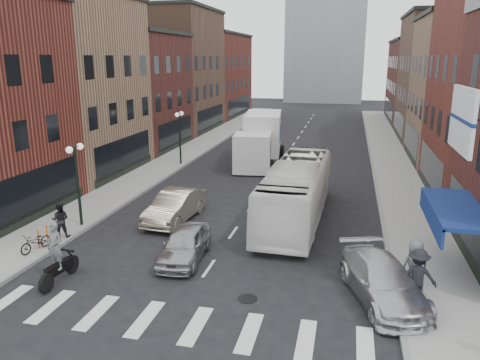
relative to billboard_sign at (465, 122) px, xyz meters
name	(u,v)px	position (x,y,z in m)	size (l,w,h in m)	color
ground	(201,280)	(-8.59, -0.50, -6.13)	(160.00, 160.00, 0.00)	black
sidewalk_left	(185,154)	(-17.09, 21.50, -6.06)	(3.00, 74.00, 0.15)	gray
sidewalk_right	(392,164)	(-0.09, 21.50, -6.06)	(3.00, 74.00, 0.15)	gray
curb_left	(202,155)	(-15.59, 21.50, -6.13)	(0.20, 74.00, 0.16)	gray
curb_right	(372,164)	(-1.59, 21.50, -6.13)	(0.20, 74.00, 0.16)	gray
crosswalk_stripes	(172,322)	(-8.59, -3.50, -6.13)	(12.00, 2.20, 0.01)	silver
bldg_left_mid_a	(55,86)	(-23.58, 13.50, 0.02)	(10.30, 10.20, 12.30)	#88664B
bldg_left_mid_b	(123,91)	(-23.58, 23.50, -0.98)	(10.30, 10.20, 10.30)	#4F1F1C
bldg_left_far_a	(167,71)	(-23.58, 34.50, 0.52)	(10.30, 12.20, 13.30)	brown
bldg_left_far_b	(205,75)	(-23.58, 48.50, -0.48)	(10.30, 16.20, 11.30)	maroon
bldg_right_far_a	(456,78)	(6.41, 34.50, 0.02)	(10.30, 12.20, 12.30)	brown
bldg_right_far_b	(432,81)	(6.41, 48.50, -0.98)	(10.30, 16.20, 10.30)	#4F1F1C
awning_blue	(451,210)	(0.34, 2.00, -3.50)	(1.80, 5.00, 0.78)	navy
billboard_sign	(465,122)	(0.00, 0.00, 0.00)	(1.52, 3.00, 3.70)	black
streetlamp_near	(77,170)	(-15.99, 3.50, -3.22)	(0.32, 1.22, 4.11)	black
streetlamp_far	(180,128)	(-15.99, 17.50, -3.22)	(0.32, 1.22, 4.11)	black
bike_rack	(43,236)	(-16.19, 0.80, -5.58)	(0.08, 0.68, 0.80)	#D8590C
box_truck	(260,140)	(-10.15, 19.50, -4.24)	(3.37, 9.07, 3.84)	silver
motorcycle_rider	(57,255)	(-13.60, -1.94, -5.03)	(0.69, 2.32, 2.36)	black
transit_bus	(297,191)	(-5.91, 7.11, -4.63)	(2.53, 10.82, 3.01)	white
sedan_left_near	(185,244)	(-9.78, 1.08, -5.46)	(1.59, 3.96, 1.35)	#A7A7AB
sedan_left_far	(175,206)	(-11.87, 5.50, -5.37)	(1.61, 4.62, 1.52)	#B7AF94
curb_car	(383,281)	(-2.09, -0.50, -5.43)	(1.97, 4.86, 1.41)	silver
parked_bicycle	(36,242)	(-16.09, 0.18, -5.59)	(0.53, 1.51, 0.80)	black
ped_left_solo	(60,220)	(-15.99, 1.85, -5.17)	(0.79, 0.46, 1.63)	black
ped_right_a	(418,276)	(-1.01, -0.67, -5.04)	(1.22, 0.60, 1.88)	black
ped_right_c	(415,267)	(-1.03, 0.01, -5.02)	(0.94, 0.61, 1.93)	#595B61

